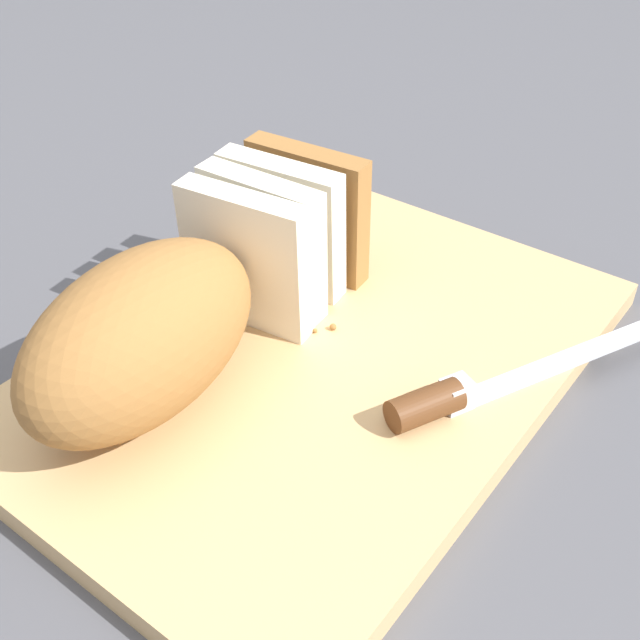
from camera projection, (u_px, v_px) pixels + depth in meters
name	position (u px, v px, depth m)	size (l,w,h in m)	color
ground_plane	(320.00, 372.00, 0.60)	(3.00, 3.00, 0.00)	#4C4C51
cutting_board	(320.00, 362.00, 0.59)	(0.46, 0.32, 0.02)	tan
bread_loaf	(187.00, 302.00, 0.54)	(0.31, 0.13, 0.11)	#996633
bread_knife	(469.00, 391.00, 0.54)	(0.26, 0.13, 0.02)	silver
crumb_near_knife	(333.00, 327.00, 0.61)	(0.01, 0.01, 0.01)	#996633
crumb_near_loaf	(315.00, 331.00, 0.60)	(0.00, 0.00, 0.00)	#996633
crumb_stray_left	(259.00, 306.00, 0.63)	(0.00, 0.00, 0.00)	#996633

